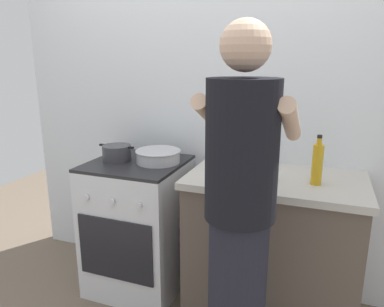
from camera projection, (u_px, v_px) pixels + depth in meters
name	position (u px, v px, depth m)	size (l,w,h in m)	color
ground	(178.00, 306.00, 2.33)	(6.00, 6.00, 0.00)	#6B5B4C
back_wall	(233.00, 106.00, 2.40)	(3.20, 0.10, 2.50)	silver
countertop	(271.00, 248.00, 2.17)	(1.00, 0.60, 0.90)	brown
stove_range	(139.00, 225.00, 2.47)	(0.60, 0.62, 0.90)	silver
pot	(117.00, 153.00, 2.39)	(0.26, 0.19, 0.10)	#38383D
mixing_bowl	(158.00, 156.00, 2.34)	(0.30, 0.30, 0.08)	#B7B7BC
utensil_crock	(247.00, 150.00, 2.25)	(0.10, 0.10, 0.33)	silver
spice_bottle	(274.00, 174.00, 1.97)	(0.04, 0.04, 0.09)	silver
oil_bottle	(317.00, 164.00, 1.91)	(0.06, 0.06, 0.27)	gold
person	(239.00, 225.00, 1.55)	(0.41, 0.50, 1.70)	black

